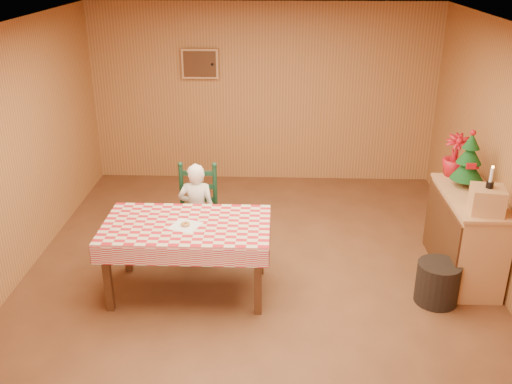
% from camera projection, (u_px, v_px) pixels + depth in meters
% --- Properties ---
extents(ground, '(6.00, 6.00, 0.00)m').
position_uv_depth(ground, '(255.00, 281.00, 6.06)').
color(ground, brown).
rests_on(ground, ground).
extents(cabin_walls, '(5.10, 6.05, 2.65)m').
position_uv_depth(cabin_walls, '(257.00, 101.00, 5.83)').
color(cabin_walls, '#B0743F').
rests_on(cabin_walls, ground).
extents(dining_table, '(1.66, 0.96, 0.77)m').
position_uv_depth(dining_table, '(187.00, 231.00, 5.63)').
color(dining_table, '#4D2914').
rests_on(dining_table, ground).
extents(ladder_chair, '(0.44, 0.40, 1.08)m').
position_uv_depth(ladder_chair, '(198.00, 214.00, 6.43)').
color(ladder_chair, black).
rests_on(ladder_chair, ground).
extents(seated_child, '(0.41, 0.27, 1.12)m').
position_uv_depth(seated_child, '(197.00, 211.00, 6.35)').
color(seated_child, white).
rests_on(seated_child, ground).
extents(napkin, '(0.33, 0.33, 0.00)m').
position_uv_depth(napkin, '(185.00, 226.00, 5.55)').
color(napkin, white).
rests_on(napkin, dining_table).
extents(donut, '(0.12, 0.12, 0.03)m').
position_uv_depth(donut, '(185.00, 224.00, 5.55)').
color(donut, '#BC8543').
rests_on(donut, napkin).
extents(shelf_unit, '(0.54, 1.24, 0.93)m').
position_uv_depth(shelf_unit, '(465.00, 235.00, 6.02)').
color(shelf_unit, tan).
rests_on(shelf_unit, ground).
extents(crate, '(0.34, 0.34, 0.25)m').
position_uv_depth(crate, '(487.00, 200.00, 5.42)').
color(crate, tan).
rests_on(crate, shelf_unit).
extents(christmas_tree, '(0.34, 0.34, 0.62)m').
position_uv_depth(christmas_tree, '(469.00, 161.00, 5.96)').
color(christmas_tree, '#4D2914').
rests_on(christmas_tree, shelf_unit).
extents(flower_arrangement, '(0.30, 0.30, 0.47)m').
position_uv_depth(flower_arrangement, '(455.00, 155.00, 6.25)').
color(flower_arrangement, '#AE101B').
rests_on(flower_arrangement, shelf_unit).
extents(candle_set, '(0.07, 0.07, 0.22)m').
position_uv_depth(candle_set, '(490.00, 181.00, 5.35)').
color(candle_set, black).
rests_on(candle_set, crate).
extents(storage_bin, '(0.47, 0.47, 0.42)m').
position_uv_depth(storage_bin, '(437.00, 283.00, 5.64)').
color(storage_bin, black).
rests_on(storage_bin, ground).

